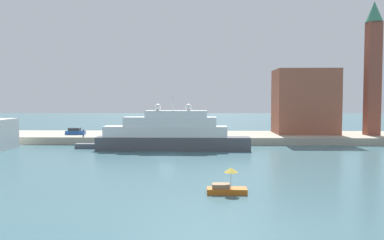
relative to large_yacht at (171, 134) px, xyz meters
name	(u,v)px	position (x,y,z in m)	size (l,w,h in m)	color
ground	(166,156)	(-0.09, -8.09, -3.04)	(400.00, 400.00, 0.00)	#3D6670
quay_dock	(176,137)	(-0.09, 17.09, -2.26)	(110.00, 18.36, 1.57)	#ADA38E
large_yacht	(171,134)	(0.00, 0.00, 0.00)	(29.23, 3.81, 10.50)	#4C4C51
small_motorboat	(226,186)	(8.65, -34.39, -2.31)	(4.12, 1.67, 2.69)	#C66019
work_barge	(89,146)	(-16.48, 2.21, -2.58)	(5.07, 1.67, 0.92)	#595966
harbor_building	(305,102)	(30.23, 19.33, 6.08)	(14.12, 10.29, 15.11)	#93513D
bell_tower	(373,63)	(44.22, 15.25, 14.67)	(3.77, 3.77, 29.85)	brown
parked_car	(75,132)	(-23.20, 14.61, -0.82)	(4.35, 1.70, 1.52)	#1E4C99
person_figure	(83,133)	(-19.76, 9.59, -0.67)	(0.36, 0.36, 1.73)	#334C8C
mooring_bollard	(198,135)	(5.14, 9.63, -1.11)	(0.46, 0.46, 0.73)	black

